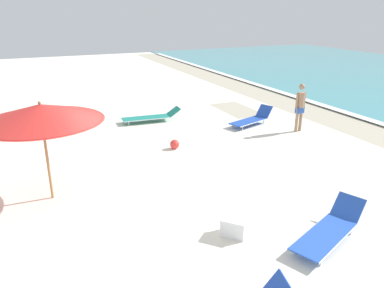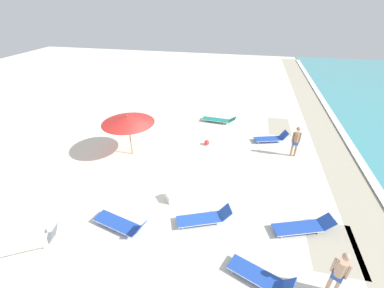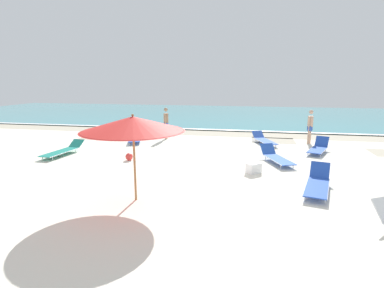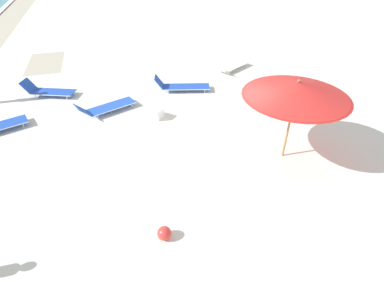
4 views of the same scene
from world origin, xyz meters
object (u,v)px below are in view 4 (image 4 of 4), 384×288
(sun_lounger_beside_umbrella, at_px, (181,86))
(cooler_box, at_px, (156,113))
(sun_lounger_near_water_left, at_px, (106,107))
(beach_ball, at_px, (164,233))
(beach_umbrella, at_px, (297,89))
(sun_lounger_mid_beach_pair_b, at_px, (231,66))
(sun_lounger_mid_beach_pair_a, at_px, (48,91))

(sun_lounger_beside_umbrella, relative_size, cooler_box, 3.77)
(sun_lounger_near_water_left, height_order, beach_ball, sun_lounger_near_water_left)
(beach_ball, height_order, cooler_box, cooler_box)
(sun_lounger_near_water_left, bearing_deg, sun_lounger_beside_umbrella, -94.00)
(beach_umbrella, distance_m, beach_ball, 4.75)
(sun_lounger_near_water_left, height_order, cooler_box, sun_lounger_near_water_left)
(sun_lounger_near_water_left, height_order, sun_lounger_mid_beach_pair_b, sun_lounger_mid_beach_pair_b)
(sun_lounger_mid_beach_pair_b, distance_m, cooler_box, 5.34)
(sun_lounger_mid_beach_pair_a, relative_size, sun_lounger_mid_beach_pair_b, 0.95)
(sun_lounger_near_water_left, relative_size, cooler_box, 3.61)
(beach_umbrella, xyz_separation_m, cooler_box, (3.16, 3.17, -1.91))
(sun_lounger_mid_beach_pair_a, bearing_deg, sun_lounger_near_water_left, -111.64)
(sun_lounger_mid_beach_pair_b, xyz_separation_m, cooler_box, (-3.34, 4.17, -0.03))
(beach_ball, xyz_separation_m, cooler_box, (5.04, -0.74, 0.03))
(sun_lounger_beside_umbrella, height_order, sun_lounger_near_water_left, sun_lounger_beside_umbrella)
(beach_umbrella, distance_m, cooler_box, 4.87)
(sun_lounger_beside_umbrella, bearing_deg, beach_ball, 177.03)
(cooler_box, bearing_deg, beach_ball, 129.07)
(sun_lounger_beside_umbrella, distance_m, sun_lounger_mid_beach_pair_a, 5.25)
(sun_lounger_beside_umbrella, bearing_deg, cooler_box, 157.51)
(cooler_box, bearing_deg, sun_lounger_mid_beach_pair_a, 9.94)
(sun_lounger_beside_umbrella, xyz_separation_m, sun_lounger_mid_beach_pair_a, (1.01, 5.15, 0.00))
(sun_lounger_beside_umbrella, bearing_deg, beach_umbrella, -146.40)
(beach_umbrella, bearing_deg, beach_ball, 115.63)
(sun_lounger_near_water_left, relative_size, sun_lounger_mid_beach_pair_a, 1.06)
(sun_lounger_mid_beach_pair_b, bearing_deg, beach_ball, 119.23)
(sun_lounger_beside_umbrella, height_order, sun_lounger_mid_beach_pair_a, sun_lounger_beside_umbrella)
(sun_lounger_near_water_left, xyz_separation_m, sun_lounger_mid_beach_pair_b, (2.46, -5.81, 0.00))
(sun_lounger_beside_umbrella, distance_m, sun_lounger_mid_beach_pair_b, 3.14)
(sun_lounger_mid_beach_pair_a, height_order, beach_ball, sun_lounger_mid_beach_pair_a)
(sun_lounger_beside_umbrella, distance_m, cooler_box, 2.34)
(sun_lounger_mid_beach_pair_b, bearing_deg, sun_lounger_near_water_left, 82.53)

